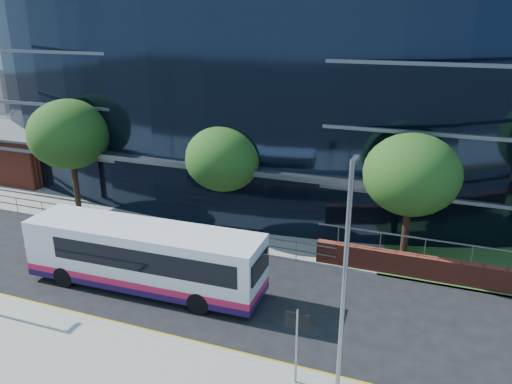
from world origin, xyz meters
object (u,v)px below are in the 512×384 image
at_px(brick_pavilion, 19,150).
at_px(streetlight_east, 344,285).
at_px(tree_far_b, 224,158).
at_px(tree_far_c, 412,175).
at_px(city_bus, 146,257).
at_px(street_sign, 297,331).
at_px(tree_far_a, 69,134).

xyz_separation_m(brick_pavilion, streetlight_east, (28.00, -15.67, 2.50)).
xyz_separation_m(brick_pavilion, tree_far_b, (19.00, -4.00, 2.27)).
bearing_deg(tree_far_c, streetlight_east, -95.11).
bearing_deg(tree_far_b, city_bus, -94.21).
xyz_separation_m(street_sign, tree_far_b, (-7.50, 11.09, 2.06)).
relative_size(tree_far_b, streetlight_east, 0.76).
bearing_deg(streetlight_east, tree_far_a, 149.54).
height_order(brick_pavilion, city_bus, brick_pavilion).
relative_size(brick_pavilion, streetlight_east, 1.08).
distance_m(tree_far_b, city_bus, 7.85).
height_order(tree_far_a, city_bus, tree_far_a).
bearing_deg(tree_far_b, tree_far_c, -2.86).
relative_size(tree_far_a, tree_far_b, 1.15).
xyz_separation_m(tree_far_a, city_bus, (9.46, -6.87, -3.29)).
distance_m(tree_far_a, tree_far_c, 20.00).
distance_m(tree_far_a, streetlight_east, 22.05).
relative_size(tree_far_a, city_bus, 0.63).
height_order(brick_pavilion, street_sign, brick_pavilion).
xyz_separation_m(streetlight_east, city_bus, (-9.54, 4.30, -2.87)).
height_order(brick_pavilion, tree_far_a, tree_far_a).
xyz_separation_m(tree_far_a, streetlight_east, (19.00, -11.17, -0.42)).
bearing_deg(street_sign, tree_far_c, 76.71).
bearing_deg(street_sign, brick_pavilion, 150.35).
xyz_separation_m(brick_pavilion, city_bus, (18.46, -11.37, -0.37)).
height_order(streetlight_east, city_bus, streetlight_east).
relative_size(brick_pavilion, tree_far_b, 1.42).
bearing_deg(streetlight_east, city_bus, 155.72).
height_order(tree_far_b, tree_far_c, tree_far_c).
relative_size(brick_pavilion, tree_far_c, 1.32).
distance_m(street_sign, tree_far_a, 20.63).
relative_size(tree_far_a, streetlight_east, 0.87).
bearing_deg(streetlight_east, tree_far_c, 84.89).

